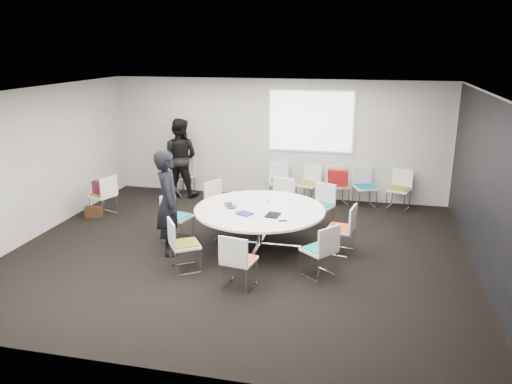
% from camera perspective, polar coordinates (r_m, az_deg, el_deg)
% --- Properties ---
extents(room_shell, '(8.08, 7.08, 2.88)m').
position_cam_1_polar(room_shell, '(8.51, -1.29, 1.88)').
color(room_shell, black).
rests_on(room_shell, ground).
extents(conference_table, '(2.34, 2.34, 0.73)m').
position_cam_1_polar(conference_table, '(8.99, 0.41, -2.97)').
color(conference_table, silver).
rests_on(conference_table, ground).
extents(projection_screen, '(1.90, 0.03, 1.35)m').
position_cam_1_polar(projection_screen, '(11.65, 6.28, 8.02)').
color(projection_screen, white).
rests_on(projection_screen, room_shell).
extents(chair_ring_a, '(0.53, 0.54, 0.88)m').
position_cam_1_polar(chair_ring_a, '(8.95, 9.66, -5.19)').
color(chair_ring_a, silver).
rests_on(chair_ring_a, ground).
extents(chair_ring_b, '(0.60, 0.59, 0.88)m').
position_cam_1_polar(chair_ring_b, '(10.11, 7.33, -2.53)').
color(chair_ring_b, silver).
rests_on(chair_ring_b, ground).
extents(chair_ring_c, '(0.50, 0.49, 0.88)m').
position_cam_1_polar(chair_ring_c, '(10.41, 2.90, -1.85)').
color(chair_ring_c, silver).
rests_on(chair_ring_c, ground).
extents(chair_ring_d, '(0.62, 0.63, 0.88)m').
position_cam_1_polar(chair_ring_d, '(10.23, -4.17, -2.20)').
color(chair_ring_d, silver).
rests_on(chair_ring_d, ground).
extents(chair_ring_e, '(0.55, 0.55, 0.88)m').
position_cam_1_polar(chair_ring_e, '(9.53, -8.96, -3.81)').
color(chair_ring_e, silver).
rests_on(chair_ring_e, ground).
extents(chair_ring_f, '(0.63, 0.63, 0.88)m').
position_cam_1_polar(chair_ring_f, '(8.24, -8.17, -7.08)').
color(chair_ring_f, silver).
rests_on(chair_ring_f, ground).
extents(chair_ring_g, '(0.53, 0.52, 0.88)m').
position_cam_1_polar(chair_ring_g, '(7.61, -1.98, -8.98)').
color(chair_ring_g, silver).
rests_on(chair_ring_g, ground).
extents(chair_ring_h, '(0.64, 0.64, 0.88)m').
position_cam_1_polar(chair_ring_h, '(8.03, 7.22, -7.71)').
color(chair_ring_h, silver).
rests_on(chair_ring_h, ground).
extents(chair_back_a, '(0.54, 0.53, 0.88)m').
position_cam_1_polar(chair_back_a, '(11.79, 2.61, 0.37)').
color(chair_back_a, silver).
rests_on(chair_back_a, ground).
extents(chair_back_b, '(0.59, 0.58, 0.88)m').
position_cam_1_polar(chair_back_b, '(11.65, 5.98, 0.10)').
color(chair_back_b, silver).
rests_on(chair_back_b, ground).
extents(chair_back_c, '(0.60, 0.60, 0.88)m').
position_cam_1_polar(chair_back_c, '(11.64, 9.28, -0.05)').
color(chair_back_c, silver).
rests_on(chair_back_c, ground).
extents(chair_back_d, '(0.60, 0.59, 0.88)m').
position_cam_1_polar(chair_back_d, '(11.60, 12.29, -0.27)').
color(chair_back_d, silver).
rests_on(chair_back_d, ground).
extents(chair_back_e, '(0.59, 0.58, 0.88)m').
position_cam_1_polar(chair_back_e, '(11.61, 15.98, -0.52)').
color(chair_back_e, silver).
rests_on(chair_back_e, ground).
extents(chair_spare_left, '(0.57, 0.58, 0.88)m').
position_cam_1_polar(chair_spare_left, '(11.22, -17.00, -1.20)').
color(chair_spare_left, silver).
rests_on(chair_spare_left, ground).
extents(chair_person_back, '(0.59, 0.58, 0.88)m').
position_cam_1_polar(chair_person_back, '(12.42, -8.30, 1.05)').
color(chair_person_back, silver).
rests_on(chair_person_back, ground).
extents(person_main, '(0.66, 0.79, 1.85)m').
position_cam_1_polar(person_main, '(8.75, -9.96, -1.21)').
color(person_main, black).
rests_on(person_main, ground).
extents(person_back, '(0.92, 0.72, 1.89)m').
position_cam_1_polar(person_back, '(12.11, -8.73, 3.91)').
color(person_back, black).
rests_on(person_back, ground).
extents(laptop, '(0.39, 0.43, 0.03)m').
position_cam_1_polar(laptop, '(9.07, -2.68, -1.52)').
color(laptop, '#333338').
rests_on(laptop, conference_table).
extents(laptop_lid, '(0.08, 0.30, 0.22)m').
position_cam_1_polar(laptop_lid, '(9.08, -2.59, -0.73)').
color(laptop_lid, silver).
rests_on(laptop_lid, conference_table).
extents(notebook_black, '(0.25, 0.32, 0.02)m').
position_cam_1_polar(notebook_black, '(8.57, 1.95, -2.65)').
color(notebook_black, black).
rests_on(notebook_black, conference_table).
extents(tablet_folio, '(0.32, 0.29, 0.03)m').
position_cam_1_polar(tablet_folio, '(8.63, -1.33, -2.48)').
color(tablet_folio, navy).
rests_on(tablet_folio, conference_table).
extents(papers_right, '(0.36, 0.36, 0.00)m').
position_cam_1_polar(papers_right, '(9.05, 4.83, -1.69)').
color(papers_right, silver).
rests_on(papers_right, conference_table).
extents(papers_front, '(0.35, 0.29, 0.00)m').
position_cam_1_polar(papers_front, '(8.64, 4.39, -2.57)').
color(papers_front, white).
rests_on(papers_front, conference_table).
extents(cup, '(0.08, 0.08, 0.09)m').
position_cam_1_polar(cup, '(9.23, 1.28, -0.99)').
color(cup, white).
rests_on(cup, conference_table).
extents(phone, '(0.15, 0.09, 0.01)m').
position_cam_1_polar(phone, '(8.32, 3.10, -3.30)').
color(phone, black).
rests_on(phone, conference_table).
extents(maroon_bag, '(0.41, 0.17, 0.28)m').
position_cam_1_polar(maroon_bag, '(11.14, -17.20, 0.50)').
color(maroon_bag, '#531632').
rests_on(maroon_bag, chair_spare_left).
extents(brown_bag, '(0.38, 0.21, 0.24)m').
position_cam_1_polar(brown_bag, '(11.19, -18.05, -2.19)').
color(brown_bag, '#3A2112').
rests_on(brown_bag, ground).
extents(red_jacket, '(0.45, 0.20, 0.36)m').
position_cam_1_polar(red_jacket, '(11.31, 9.33, 1.70)').
color(red_jacket, '#A21314').
rests_on(red_jacket, chair_back_c).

